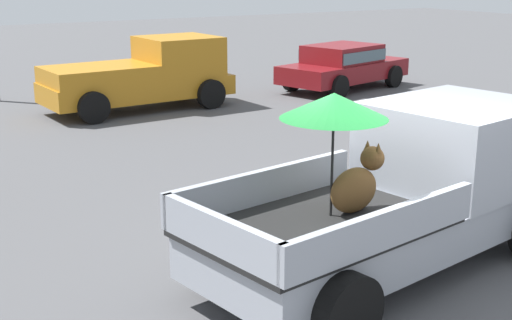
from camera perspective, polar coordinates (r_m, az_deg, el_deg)
The scene contains 4 objects.
ground_plane at distance 8.84m, azimuth 10.26°, elevation -8.69°, with size 80.00×80.00×0.00m, color #4C4C4F.
pickup_truck_main at distance 8.84m, azimuth 12.43°, elevation -2.11°, with size 5.28×2.89×2.27m.
pickup_truck_red at distance 18.39m, azimuth -9.00°, elevation 6.84°, with size 4.89×2.37×1.80m.
parked_sedan_near at distance 21.27m, azimuth 7.10°, elevation 7.71°, with size 4.60×2.77×1.33m.
Camera 1 is at (-5.45, -5.96, 3.59)m, focal length 49.23 mm.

